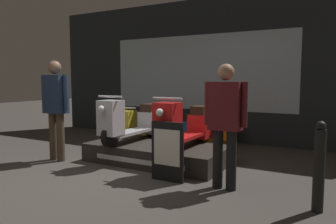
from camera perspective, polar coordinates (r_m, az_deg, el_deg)
The scene contains 12 objects.
ground_plane at distance 4.70m, azimuth -14.22°, elevation -11.71°, with size 30.00×30.00×0.00m, color #423D38.
shop_wall_back at distance 7.63m, azimuth 5.34°, elevation 7.23°, with size 8.04×0.09×3.20m.
display_platform at distance 5.58m, azimuth -1.78°, elevation -7.13°, with size 2.32×1.21×0.31m.
scooter_display_left at distance 5.79m, azimuth -6.14°, elevation -1.68°, with size 0.47×1.65×0.83m.
scooter_display_right at distance 5.25m, azimuth 3.15°, elevation -2.41°, with size 0.47×1.65×0.83m.
scooter_backrow_0 at distance 7.30m, azimuth -4.44°, elevation -2.57°, with size 0.47×1.65×0.83m.
scooter_backrow_1 at distance 6.86m, azimuth 1.57°, elevation -3.08°, with size 0.47×1.65×0.83m.
scooter_backrow_2 at distance 6.51m, azimuth 8.31°, elevation -3.62°, with size 0.47×1.65×0.83m.
person_left_browsing at distance 5.88m, azimuth -18.98°, elevation 1.56°, with size 0.57×0.23×1.71m.
person_right_browsing at distance 4.15m, azimuth 9.94°, elevation -0.94°, with size 0.56×0.22×1.58m.
price_sign_board at distance 4.48m, azimuth -0.11°, elevation -6.88°, with size 0.49×0.04×0.82m.
street_bollard at distance 3.80m, azimuth 24.82°, elevation -8.70°, with size 0.12×0.12×0.97m.
Camera 1 is at (3.12, -3.23, 1.39)m, focal length 35.00 mm.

